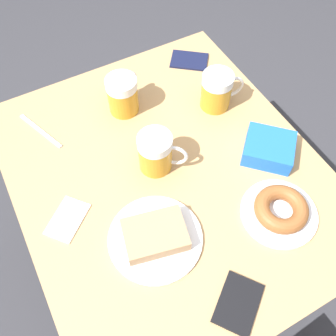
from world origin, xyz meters
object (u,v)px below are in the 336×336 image
(passport_far_edge, at_px, (238,303))
(plate_with_cake, at_px, (155,236))
(beer_mug_left, at_px, (217,90))
(napkin_folded, at_px, (68,219))
(fork, at_px, (41,131))
(blue_pouch, at_px, (269,148))
(passport_near_edge, at_px, (189,60))
(beer_mug_center, at_px, (156,153))
(beer_mug_right, at_px, (123,94))
(plate_with_donut, at_px, (280,210))

(passport_far_edge, bearing_deg, plate_with_cake, -67.79)
(beer_mug_left, height_order, napkin_folded, beer_mug_left)
(passport_far_edge, bearing_deg, beer_mug_left, -117.61)
(fork, relative_size, blue_pouch, 0.98)
(napkin_folded, bearing_deg, passport_near_edge, -147.40)
(beer_mug_center, bearing_deg, napkin_folded, 8.18)
(beer_mug_right, relative_size, fork, 0.68)
(plate_with_cake, distance_m, passport_near_edge, 0.67)
(beer_mug_left, distance_m, passport_far_edge, 0.62)
(beer_mug_center, relative_size, beer_mug_right, 1.00)
(napkin_folded, bearing_deg, plate_with_cake, 138.16)
(plate_with_cake, relative_size, fork, 1.32)
(plate_with_cake, xyz_separation_m, blue_pouch, (-0.41, -0.08, 0.01))
(plate_with_cake, distance_m, fork, 0.50)
(beer_mug_left, distance_m, beer_mug_right, 0.29)
(passport_far_edge, bearing_deg, blue_pouch, -135.28)
(beer_mug_right, xyz_separation_m, napkin_folded, (0.29, 0.28, -0.06))
(beer_mug_left, bearing_deg, napkin_folded, 15.97)
(fork, height_order, passport_near_edge, passport_near_edge)
(passport_near_edge, bearing_deg, passport_far_edge, 67.50)
(beer_mug_center, relative_size, napkin_folded, 0.88)
(fork, bearing_deg, passport_near_edge, -174.27)
(plate_with_cake, distance_m, passport_far_edge, 0.25)
(passport_near_edge, xyz_separation_m, passport_far_edge, (0.31, 0.76, 0.00))
(beer_mug_right, distance_m, passport_near_edge, 0.31)
(plate_with_donut, xyz_separation_m, passport_near_edge, (-0.09, -0.62, -0.02))
(beer_mug_left, xyz_separation_m, beer_mug_center, (0.27, 0.12, 0.00))
(napkin_folded, height_order, passport_far_edge, passport_far_edge)
(napkin_folded, distance_m, passport_far_edge, 0.47)
(passport_near_edge, relative_size, passport_far_edge, 1.00)
(beer_mug_center, distance_m, napkin_folded, 0.29)
(plate_with_donut, height_order, blue_pouch, blue_pouch)
(plate_with_cake, relative_size, plate_with_donut, 1.19)
(beer_mug_right, height_order, passport_far_edge, beer_mug_right)
(beer_mug_right, height_order, fork, beer_mug_right)
(beer_mug_center, height_order, blue_pouch, beer_mug_center)
(passport_near_edge, height_order, blue_pouch, blue_pouch)
(beer_mug_center, height_order, napkin_folded, beer_mug_center)
(plate_with_cake, relative_size, passport_near_edge, 1.55)
(plate_with_donut, xyz_separation_m, beer_mug_right, (0.20, -0.53, 0.04))
(beer_mug_center, height_order, fork, beer_mug_center)
(beer_mug_left, bearing_deg, plate_with_cake, 39.78)
(passport_near_edge, xyz_separation_m, blue_pouch, (0.00, 0.45, 0.02))
(napkin_folded, height_order, blue_pouch, blue_pouch)
(plate_with_cake, height_order, napkin_folded, plate_with_cake)
(beer_mug_right, bearing_deg, passport_near_edge, -162.25)
(fork, xyz_separation_m, passport_near_edge, (-0.55, -0.06, 0.00))
(plate_with_donut, xyz_separation_m, blue_pouch, (-0.09, -0.17, 0.01))
(beer_mug_center, bearing_deg, beer_mug_right, -92.81)
(beer_mug_center, relative_size, passport_near_edge, 0.79)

